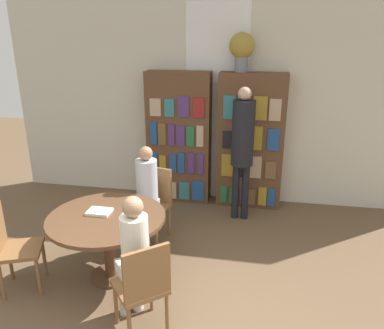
{
  "coord_description": "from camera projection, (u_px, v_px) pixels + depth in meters",
  "views": [
    {
      "loc": [
        0.65,
        -2.16,
        2.48
      ],
      "look_at": [
        -0.09,
        1.82,
        1.05
      ],
      "focal_mm": 35.0,
      "sensor_mm": 36.0,
      "label": 1
    }
  ],
  "objects": [
    {
      "name": "chair_left_side",
      "position": [
        153.0,
        200.0,
        4.67
      ],
      "size": [
        0.48,
        0.48,
        0.91
      ],
      "rotation": [
        0.0,
        0.0,
        -3.38
      ],
      "color": "brown",
      "rests_on": "ground_plane"
    },
    {
      "name": "bookshelf_right",
      "position": [
        250.0,
        142.0,
        5.45
      ],
      "size": [
        0.94,
        0.34,
        1.97
      ],
      "color": "brown",
      "rests_on": "ground_plane"
    },
    {
      "name": "wall_back",
      "position": [
        216.0,
        102.0,
        5.54
      ],
      "size": [
        6.4,
        0.07,
        3.0
      ],
      "color": "beige",
      "rests_on": "ground_plane"
    },
    {
      "name": "chair_near_camera",
      "position": [
        11.0,
        244.0,
        3.69
      ],
      "size": [
        0.52,
        0.52,
        0.91
      ],
      "rotation": [
        0.0,
        0.0,
        -1.19
      ],
      "color": "brown",
      "rests_on": "ground_plane"
    },
    {
      "name": "chair_far_side",
      "position": [
        143.0,
        285.0,
        3.1
      ],
      "size": [
        0.56,
        0.56,
        0.91
      ],
      "rotation": [
        0.0,
        0.0,
        0.7
      ],
      "color": "brown",
      "rests_on": "ground_plane"
    },
    {
      "name": "open_book_on_table",
      "position": [
        99.0,
        212.0,
        3.85
      ],
      "size": [
        0.24,
        0.18,
        0.03
      ],
      "color": "silver",
      "rests_on": "reading_table"
    },
    {
      "name": "flower_vase",
      "position": [
        242.0,
        48.0,
        5.05
      ],
      "size": [
        0.35,
        0.35,
        0.53
      ],
      "color": "slate",
      "rests_on": "bookshelf_right"
    },
    {
      "name": "librarian_standing",
      "position": [
        243.0,
        141.0,
        4.95
      ],
      "size": [
        0.3,
        0.57,
        1.84
      ],
      "color": "black",
      "rests_on": "ground_plane"
    },
    {
      "name": "bookshelf_left",
      "position": [
        179.0,
        138.0,
        5.63
      ],
      "size": [
        0.94,
        0.34,
        1.97
      ],
      "color": "brown",
      "rests_on": "ground_plane"
    },
    {
      "name": "seated_reader_right",
      "position": [
        134.0,
        254.0,
        3.18
      ],
      "size": [
        0.39,
        0.4,
        1.25
      ],
      "rotation": [
        0.0,
        0.0,
        0.7
      ],
      "color": "silver",
      "rests_on": "ground_plane"
    },
    {
      "name": "seated_reader_left",
      "position": [
        145.0,
        191.0,
        4.45
      ],
      "size": [
        0.33,
        0.39,
        1.24
      ],
      "rotation": [
        0.0,
        0.0,
        -3.38
      ],
      "color": "#B2B7C6",
      "rests_on": "ground_plane"
    },
    {
      "name": "reading_table",
      "position": [
        107.0,
        226.0,
        3.83
      ],
      "size": [
        1.2,
        1.2,
        0.73
      ],
      "color": "brown",
      "rests_on": "ground_plane"
    }
  ]
}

